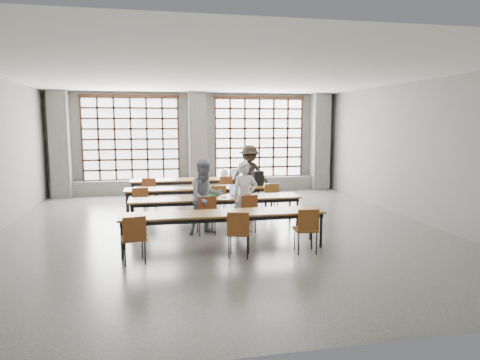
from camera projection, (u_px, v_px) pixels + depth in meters
name	position (u px, v px, depth m)	size (l,w,h in m)	color
floor	(221.00, 229.00, 10.00)	(11.00, 11.00, 0.00)	#4A4A48
ceiling	(220.00, 76.00, 9.53)	(11.00, 11.00, 0.00)	silver
wall_back	(197.00, 143.00, 15.11)	(10.00, 10.00, 0.00)	slate
wall_front	(300.00, 194.00, 4.42)	(10.00, 10.00, 0.00)	slate
wall_right	(417.00, 151.00, 10.73)	(11.00, 11.00, 0.00)	slate
column_left	(60.00, 145.00, 13.97)	(0.60, 0.55, 3.50)	#50504E
column_mid	(198.00, 143.00, 14.84)	(0.60, 0.55, 3.50)	#50504E
column_right	(320.00, 142.00, 15.71)	(0.60, 0.55, 3.50)	#50504E
window_left	(131.00, 139.00, 14.58)	(3.32, 0.12, 3.00)	white
window_right	(259.00, 138.00, 15.45)	(3.32, 0.12, 3.00)	white
sill_ledge	(198.00, 186.00, 15.12)	(9.80, 0.35, 0.50)	#50504E
desk_row_a	(196.00, 181.00, 13.29)	(4.00, 0.70, 0.73)	brown
desk_row_b	(200.00, 190.00, 11.57)	(4.00, 0.70, 0.73)	brown
desk_row_c	(216.00, 200.00, 10.06)	(4.00, 0.70, 0.73)	brown
desk_row_d	(224.00, 216.00, 8.38)	(4.00, 0.70, 0.73)	brown
chair_back_left	(150.00, 189.00, 12.43)	(0.47, 0.48, 0.88)	brown
chair_back_mid	(225.00, 187.00, 12.86)	(0.48, 0.48, 0.88)	brown
chair_back_right	(250.00, 186.00, 13.01)	(0.51, 0.51, 0.88)	brown
chair_mid_left	(140.00, 201.00, 10.67)	(0.49, 0.50, 0.88)	brown
chair_mid_centre	(218.00, 198.00, 11.05)	(0.44, 0.44, 0.88)	brown
chair_mid_right	(271.00, 196.00, 11.32)	(0.42, 0.43, 0.88)	brown
chair_front_left	(207.00, 211.00, 9.41)	(0.45, 0.45, 0.88)	brown
chair_front_right	(247.00, 210.00, 9.59)	(0.51, 0.51, 0.88)	brown
chair_near_left	(134.00, 235.00, 7.46)	(0.49, 0.49, 0.88)	brown
chair_near_mid	(239.00, 229.00, 7.82)	(0.52, 0.52, 0.88)	brown
chair_near_right	(307.00, 226.00, 8.07)	(0.46, 0.46, 0.88)	brown
student_male	(245.00, 197.00, 9.67)	(0.59, 0.38, 1.61)	white
student_female	(205.00, 197.00, 9.49)	(0.81, 0.63, 1.67)	#19274B
student_back	(250.00, 174.00, 13.09)	(1.15, 0.66, 1.78)	black
laptop_front	(238.00, 193.00, 10.26)	(0.37, 0.32, 0.26)	#B1B1B6
laptop_back	(237.00, 175.00, 13.63)	(0.46, 0.43, 0.26)	#B4B4B9
mouse	(255.00, 195.00, 10.21)	(0.10, 0.06, 0.04)	silver
green_box	(213.00, 195.00, 10.11)	(0.25, 0.09, 0.09)	green
phone	(224.00, 197.00, 9.99)	(0.13, 0.06, 0.01)	black
paper_sheet_a	(178.00, 188.00, 11.49)	(0.30, 0.21, 0.00)	white
paper_sheet_b	(189.00, 188.00, 11.45)	(0.30, 0.21, 0.00)	white
paper_sheet_c	(204.00, 187.00, 11.58)	(0.30, 0.21, 0.00)	white
backpack	(257.00, 178.00, 11.89)	(0.32, 0.20, 0.40)	black
plastic_bag	(224.00, 173.00, 13.49)	(0.26, 0.21, 0.29)	white
red_pouch	(133.00, 236.00, 7.54)	(0.20, 0.08, 0.06)	#A21417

